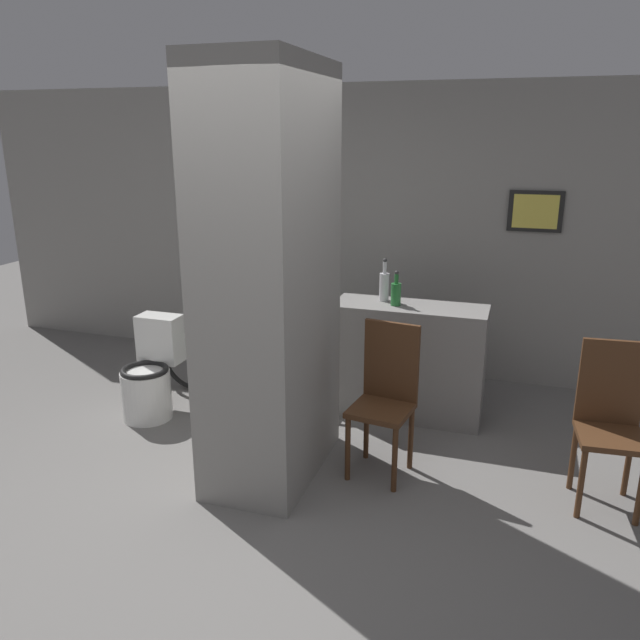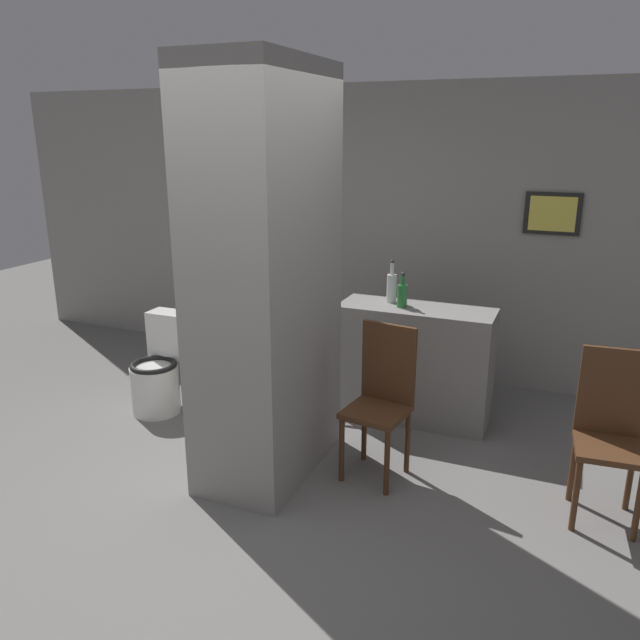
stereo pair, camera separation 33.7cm
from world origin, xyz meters
The scene contains 10 objects.
ground_plane centered at (0.00, 0.00, 0.00)m, with size 14.00×14.00×0.00m, color slate.
wall_back centered at (0.00, 2.63, 1.30)m, with size 8.00×0.09×2.60m.
pillar_center centered at (-0.05, 0.53, 1.30)m, with size 0.64×1.07×2.60m.
counter_shelf centered at (0.64, 1.65, 0.45)m, with size 1.18×0.44×0.91m.
toilet centered at (-1.30, 1.01, 0.32)m, with size 0.39×0.55×0.78m.
chair_near_pillar centered at (0.66, 0.75, 0.55)m, with size 0.42×0.42×1.01m.
chair_by_doorway centered at (2.01, 0.81, 0.55)m, with size 0.40×0.40×1.01m.
bicycle centered at (-0.72, 1.54, 0.32)m, with size 1.59×0.42×0.66m.
bottle_tall centered at (0.42, 1.73, 1.03)m, with size 0.08×0.08×0.34m.
bottle_short centered at (0.54, 1.62, 1.01)m, with size 0.08×0.08×0.27m.
Camera 1 is at (1.42, -2.95, 2.19)m, focal length 35.00 mm.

